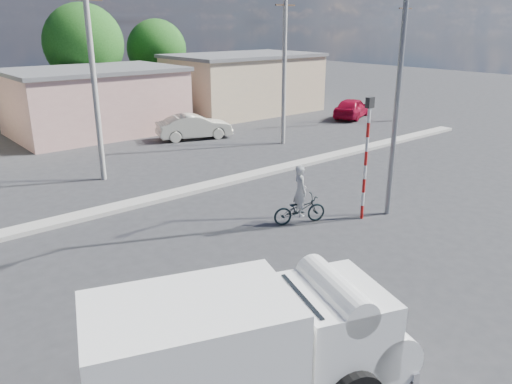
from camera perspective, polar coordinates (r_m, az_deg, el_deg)
ground_plane at (r=15.34m, az=8.79°, el=-7.45°), size 120.00×120.00×0.00m
median at (r=21.01m, az=-7.63°, el=0.21°), size 40.00×0.80×0.16m
truck at (r=9.25m, az=-0.29°, el=-16.96°), size 6.15×3.87×2.39m
bicycle at (r=17.57m, az=5.00°, el=-2.00°), size 2.04×1.31×1.01m
cyclist at (r=17.43m, az=5.04°, el=-0.75°), size 0.64×0.78×1.82m
car_cream at (r=30.64m, az=-7.07°, el=7.42°), size 4.74×2.84×1.48m
car_red at (r=37.88m, az=10.91°, el=9.42°), size 4.69×3.30×1.48m
traffic_pole at (r=17.70m, az=12.53°, el=4.86°), size 0.28×0.18×4.36m
streetlight at (r=17.88m, az=15.75°, el=12.47°), size 2.34×0.22×9.00m
building_row at (r=33.37m, az=-19.35°, el=9.89°), size 37.80×7.30×4.44m
utility_poles at (r=25.19m, az=-6.65°, el=12.65°), size 35.40×0.24×8.00m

